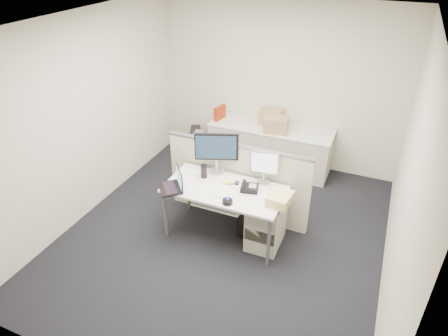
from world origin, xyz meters
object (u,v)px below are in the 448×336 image
at_px(desk, 225,193).
at_px(laptop, 169,180).
at_px(monitor_main, 217,153).
at_px(desk_phone, 250,188).

relative_size(desk, laptop, 4.39).
height_order(monitor_main, laptop, monitor_main).
bearing_deg(desk_phone, laptop, -170.81).
xyz_separation_m(desk, desk_phone, (0.30, 0.08, 0.10)).
bearing_deg(monitor_main, desk_phone, -44.94).
bearing_deg(desk, monitor_main, 128.00).
bearing_deg(laptop, desk_phone, 71.24).
relative_size(monitor_main, desk_phone, 2.70).
distance_m(laptop, desk_phone, 0.99).
height_order(monitor_main, desk_phone, monitor_main).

